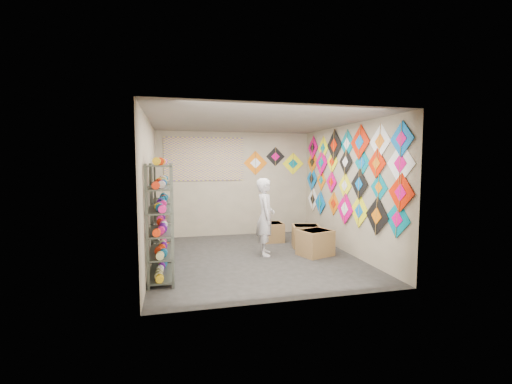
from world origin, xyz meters
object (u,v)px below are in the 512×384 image
object	(u,v)px
shopkeeper	(265,217)
carton_c	(273,232)
shelf_rack_back	(163,211)
carton_a	(315,243)
shelf_rack_front	(161,221)
carton_b	(306,236)

from	to	relation	value
shopkeeper	carton_c	distance (m)	1.37
shelf_rack_back	carton_c	world-z (taller)	shelf_rack_back
carton_a	carton_c	distance (m)	1.50
shelf_rack_front	shopkeeper	size ratio (longest dim) A/B	1.19
carton_c	shelf_rack_back	bearing A→B (deg)	-160.12
shelf_rack_back	carton_b	bearing A→B (deg)	1.96
shelf_rack_front	carton_c	bearing A→B (deg)	39.98
shopkeeper	carton_a	xyz separation A→B (m)	(1.00, -0.27, -0.53)
shelf_rack_back	shopkeeper	xyz separation A→B (m)	(2.04, -0.32, -0.15)
carton_c	shelf_rack_front	bearing A→B (deg)	-138.17
shelf_rack_front	carton_c	xyz separation A→B (m)	(2.53, 2.12, -0.72)
carton_c	carton_b	bearing A→B (deg)	-49.55
carton_a	shelf_rack_back	bearing A→B (deg)	150.00
carton_a	shopkeeper	bearing A→B (deg)	145.77
shelf_rack_back	carton_a	bearing A→B (deg)	-10.96
shelf_rack_back	carton_a	xyz separation A→B (m)	(3.03, -0.59, -0.69)
carton_b	shelf_rack_back	bearing A→B (deg)	-163.62
carton_a	carton_b	xyz separation A→B (m)	(0.07, 0.69, -0.02)
shelf_rack_back	shelf_rack_front	bearing A→B (deg)	-90.00
shelf_rack_front	carton_a	size ratio (longest dim) A/B	3.01
shelf_rack_front	carton_c	size ratio (longest dim) A/B	3.66
shelf_rack_back	carton_a	size ratio (longest dim) A/B	3.01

